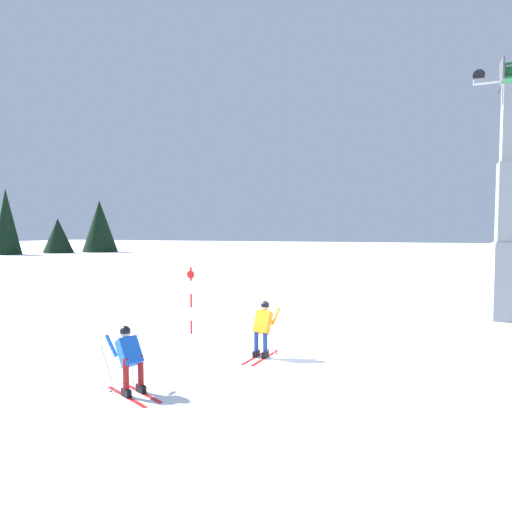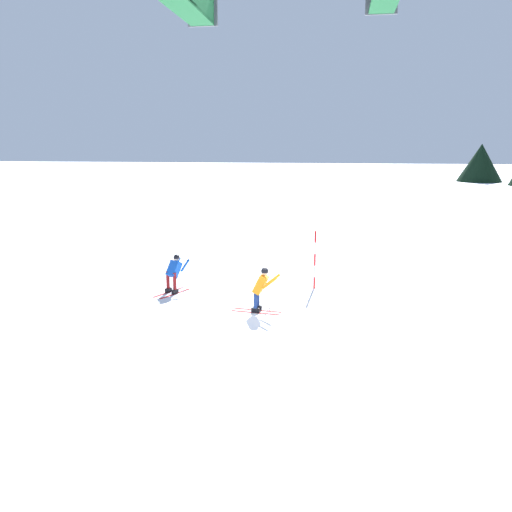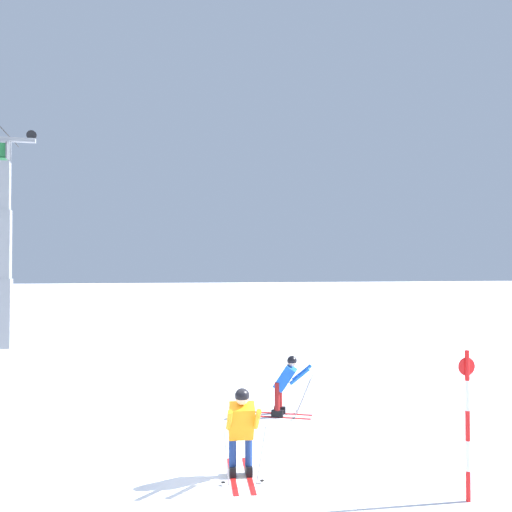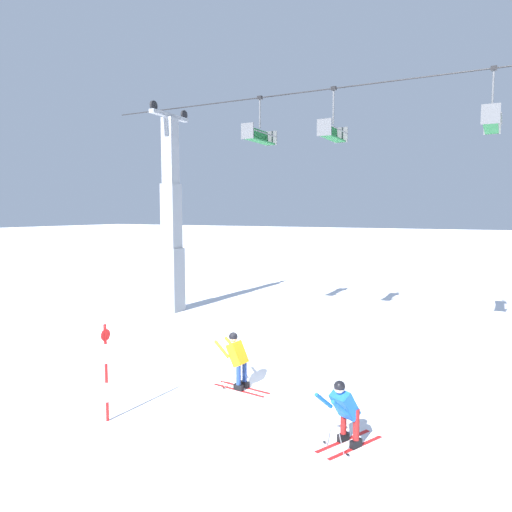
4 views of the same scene
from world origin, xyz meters
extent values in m
plane|color=white|center=(0.00, 0.00, 0.00)|extent=(260.00, 260.00, 0.00)
cube|color=red|center=(0.18, -0.38, 0.01)|extent=(1.68, 0.28, 0.01)
cube|color=black|center=(0.18, -0.38, 0.09)|extent=(0.29, 0.14, 0.16)
cylinder|color=navy|center=(0.18, -0.38, 0.52)|extent=(0.13, 0.13, 0.69)
cube|color=red|center=(0.22, -0.10, 0.01)|extent=(1.68, 0.28, 0.01)
cube|color=black|center=(0.22, -0.10, 0.09)|extent=(0.29, 0.14, 0.16)
cylinder|color=navy|center=(0.22, -0.10, 0.52)|extent=(0.13, 0.13, 0.69)
cube|color=orange|center=(0.06, -0.23, 0.98)|extent=(0.56, 0.48, 0.69)
sphere|color=beige|center=(-0.08, -0.21, 1.40)|extent=(0.23, 0.23, 0.23)
sphere|color=black|center=(-0.08, -0.21, 1.43)|extent=(0.25, 0.25, 0.25)
cylinder|color=orange|center=(-0.33, -0.41, 1.10)|extent=(0.52, 0.14, 0.45)
cylinder|color=gray|center=(-0.39, -0.45, 0.47)|extent=(0.48, 0.08, 1.20)
cylinder|color=black|center=(-0.22, -0.52, 0.05)|extent=(0.07, 0.07, 0.01)
cylinder|color=orange|center=(-0.28, 0.04, 1.10)|extent=(0.52, 0.14, 0.45)
cylinder|color=gray|center=(-0.32, 0.09, 0.47)|extent=(0.45, 0.19, 1.20)
cylinder|color=black|center=(-0.14, 0.12, 0.05)|extent=(0.07, 0.07, 0.01)
cube|color=gray|center=(-7.87, 7.15, 1.56)|extent=(0.90, 0.90, 3.11)
cube|color=gray|center=(-7.87, 7.15, 4.67)|extent=(0.75, 0.75, 3.11)
cube|color=gray|center=(-7.87, 7.15, 7.78)|extent=(0.61, 0.61, 3.11)
cube|color=gray|center=(-7.87, 7.15, 9.43)|extent=(0.28, 2.66, 0.18)
cylinder|color=black|center=(-7.87, 8.30, 9.68)|extent=(0.10, 0.44, 0.44)
cylinder|color=black|center=(-7.87, 6.00, 9.68)|extent=(0.10, 0.44, 0.44)
cylinder|color=black|center=(4.70, 7.15, 9.74)|extent=(31.14, 0.05, 0.05)
cube|color=black|center=(-3.04, 7.15, 9.74)|extent=(0.20, 0.16, 0.14)
cylinder|color=#4C4F54|center=(-3.04, 7.15, 9.10)|extent=(0.07, 0.07, 1.28)
cube|color=#1E6633|center=(-3.04, 7.15, 7.91)|extent=(0.45, 2.24, 0.06)
cube|color=#1E6633|center=(-3.24, 7.15, 8.19)|extent=(0.06, 2.24, 0.55)
cylinder|color=#4C4F54|center=(-2.74, 7.15, 8.21)|extent=(0.04, 2.12, 0.04)
cube|color=#4C4F54|center=(-3.04, 8.27, 8.19)|extent=(0.57, 0.05, 0.63)
cube|color=#4C4F54|center=(-3.04, 6.03, 8.19)|extent=(0.57, 0.05, 0.63)
cube|color=black|center=(0.24, 7.15, 9.74)|extent=(0.20, 0.16, 0.14)
cylinder|color=#4C4F54|center=(0.24, 7.15, 9.04)|extent=(0.07, 0.07, 1.39)
cube|color=#1E6633|center=(0.24, 7.15, 7.80)|extent=(0.45, 2.09, 0.06)
cube|color=#1E6633|center=(0.04, 7.15, 8.08)|extent=(0.06, 2.09, 0.55)
cylinder|color=#4C4F54|center=(0.54, 7.15, 8.10)|extent=(0.04, 1.99, 0.04)
cube|color=#4C4F54|center=(0.24, 8.19, 8.08)|extent=(0.57, 0.05, 0.63)
cube|color=#4C4F54|center=(0.24, 6.10, 8.08)|extent=(0.57, 0.05, 0.63)
cube|color=black|center=(5.90, 7.15, 9.74)|extent=(0.20, 0.16, 0.14)
cylinder|color=#4C4F54|center=(5.90, 7.15, 9.01)|extent=(0.07, 0.07, 1.45)
cube|color=#1E6633|center=(5.90, 7.15, 7.74)|extent=(0.45, 2.36, 0.06)
cube|color=#1E6633|center=(5.70, 7.15, 8.02)|extent=(0.06, 2.36, 0.55)
cylinder|color=#4C4F54|center=(6.20, 7.15, 8.04)|extent=(0.04, 2.24, 0.04)
cube|color=#4C4F54|center=(5.90, 8.33, 8.02)|extent=(0.57, 0.05, 0.63)
cube|color=#4C4F54|center=(5.90, 5.97, 8.02)|extent=(0.57, 0.05, 0.63)
cylinder|color=red|center=(-1.61, -3.43, 0.23)|extent=(0.07, 0.07, 0.46)
cylinder|color=white|center=(-1.61, -3.43, 0.69)|extent=(0.07, 0.07, 0.46)
cylinder|color=red|center=(-1.61, -3.43, 1.15)|extent=(0.07, 0.07, 0.46)
cylinder|color=white|center=(-1.61, -3.43, 1.61)|extent=(0.07, 0.07, 0.46)
cylinder|color=red|center=(-1.61, -3.43, 2.07)|extent=(0.07, 0.07, 0.46)
cylinder|color=red|center=(-1.59, -3.43, 2.05)|extent=(0.02, 0.28, 0.28)
cube|color=red|center=(3.90, -1.98, 0.01)|extent=(0.77, 1.50, 0.01)
cube|color=black|center=(3.90, -1.98, 0.09)|extent=(0.22, 0.30, 0.16)
cylinder|color=maroon|center=(3.90, -1.98, 0.50)|extent=(0.13, 0.13, 0.66)
cube|color=red|center=(3.58, -1.83, 0.01)|extent=(0.77, 1.50, 0.01)
cube|color=black|center=(3.58, -1.83, 0.09)|extent=(0.22, 0.30, 0.16)
cylinder|color=maroon|center=(3.58, -1.83, 0.50)|extent=(0.13, 0.13, 0.66)
cube|color=blue|center=(3.67, -2.05, 0.92)|extent=(0.61, 0.68, 0.65)
sphere|color=beige|center=(3.60, -2.20, 1.30)|extent=(0.22, 0.22, 0.22)
sphere|color=black|center=(3.60, -2.20, 1.34)|extent=(0.24, 0.24, 0.24)
cylinder|color=blue|center=(3.72, -2.50, 1.01)|extent=(0.29, 0.48, 0.43)
cylinder|color=gray|center=(3.74, -2.55, 0.43)|extent=(0.11, 0.49, 1.13)
cylinder|color=black|center=(3.86, -2.41, 0.05)|extent=(0.07, 0.07, 0.01)
cylinder|color=blue|center=(3.30, -2.30, 1.01)|extent=(0.29, 0.48, 0.43)
cylinder|color=gray|center=(3.24, -2.32, 0.43)|extent=(0.33, 0.39, 1.13)
cylinder|color=black|center=(3.27, -2.14, 0.05)|extent=(0.07, 0.07, 0.01)
camera|label=1|loc=(11.35, 3.73, 3.54)|focal=30.08mm
camera|label=2|loc=(-2.36, 16.21, 5.62)|focal=36.04mm
camera|label=3|loc=(-9.02, 1.64, 3.56)|focal=38.04mm
camera|label=4|loc=(6.41, -11.23, 4.88)|focal=33.08mm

